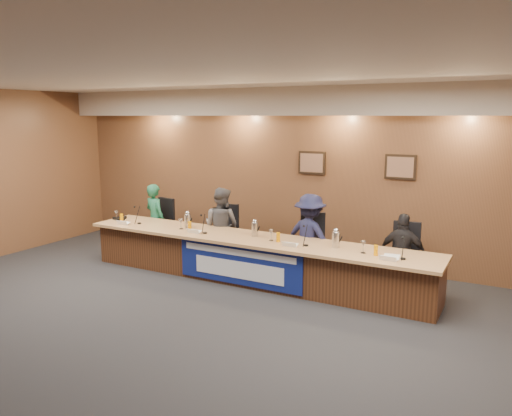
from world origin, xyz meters
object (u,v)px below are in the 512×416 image
(panelist_c, at_px, (310,237))
(carafe_right, at_px, (336,240))
(banner, at_px, (239,265))
(panelist_a, at_px, (155,219))
(panelist_b, at_px, (221,226))
(office_chair_b, at_px, (224,238))
(office_chair_a, at_px, (159,229))
(dais_body, at_px, (251,260))
(office_chair_c, at_px, (312,249))
(carafe_left, at_px, (188,221))
(panelist_d, at_px, (403,254))
(speakerphone, at_px, (121,218))
(office_chair_d, at_px, (404,262))
(carafe_mid, at_px, (255,229))

(panelist_c, xyz_separation_m, carafe_right, (0.64, -0.54, 0.15))
(banner, distance_m, panelist_a, 2.68)
(banner, relative_size, panelist_b, 1.54)
(banner, distance_m, panelist_c, 1.30)
(panelist_c, relative_size, office_chair_b, 3.00)
(office_chair_a, bearing_deg, dais_body, -5.18)
(panelist_a, bearing_deg, office_chair_c, -161.97)
(panelist_b, distance_m, office_chair_b, 0.25)
(panelist_a, distance_m, panelist_c, 3.28)
(panelist_b, relative_size, carafe_left, 5.98)
(office_chair_a, bearing_deg, panelist_b, 5.85)
(panelist_a, bearing_deg, panelist_d, -163.72)
(panelist_d, relative_size, speakerphone, 3.93)
(office_chair_b, distance_m, carafe_left, 0.82)
(banner, distance_m, panelist_d, 2.53)
(banner, bearing_deg, office_chair_c, 52.94)
(panelist_d, xyz_separation_m, office_chair_d, (0.00, 0.10, -0.15))
(office_chair_c, bearing_deg, office_chair_d, -19.85)
(carafe_mid, distance_m, speakerphone, 2.89)
(panelist_b, bearing_deg, panelist_a, 2.22)
(panelist_d, height_order, carafe_left, panelist_d)
(carafe_left, bearing_deg, carafe_right, -0.62)
(panelist_c, bearing_deg, speakerphone, 19.36)
(carafe_mid, bearing_deg, panelist_d, 12.67)
(panelist_d, distance_m, speakerphone, 5.20)
(panelist_d, bearing_deg, carafe_mid, 13.11)
(panelist_a, height_order, panelist_b, panelist_b)
(panelist_d, height_order, office_chair_b, panelist_d)
(banner, height_order, carafe_right, carafe_right)
(office_chair_a, height_order, carafe_mid, carafe_mid)
(panelist_d, relative_size, carafe_right, 5.33)
(panelist_d, bearing_deg, office_chair_d, -89.56)
(panelist_a, xyz_separation_m, carafe_left, (1.17, -0.51, 0.17))
(dais_body, xyz_separation_m, carafe_left, (-1.31, 0.04, 0.52))
(office_chair_c, bearing_deg, panelist_c, -109.85)
(office_chair_a, height_order, carafe_right, carafe_right)
(panelist_d, distance_m, carafe_left, 3.68)
(panelist_d, height_order, carafe_right, panelist_d)
(panelist_a, distance_m, panelist_d, 4.81)
(office_chair_c, bearing_deg, office_chair_a, 160.15)
(office_chair_d, bearing_deg, banner, -160.38)
(carafe_mid, bearing_deg, office_chair_d, 15.04)
(panelist_a, height_order, panelist_d, panelist_a)
(panelist_a, xyz_separation_m, office_chair_a, (0.00, 0.10, -0.22))
(carafe_right, bearing_deg, panelist_a, 172.11)
(panelist_b, distance_m, carafe_mid, 1.11)
(panelist_c, height_order, speakerphone, panelist_c)
(panelist_a, bearing_deg, office_chair_b, -160.01)
(office_chair_b, bearing_deg, panelist_c, -16.56)
(dais_body, xyz_separation_m, panelist_c, (0.81, 0.55, 0.37))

